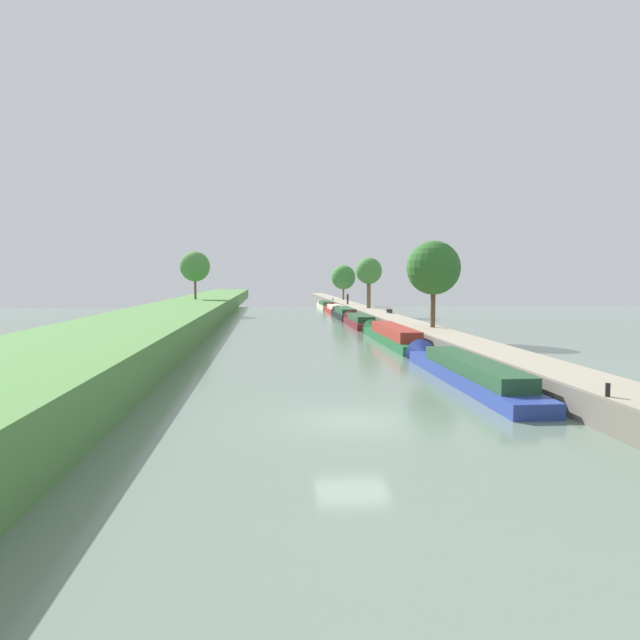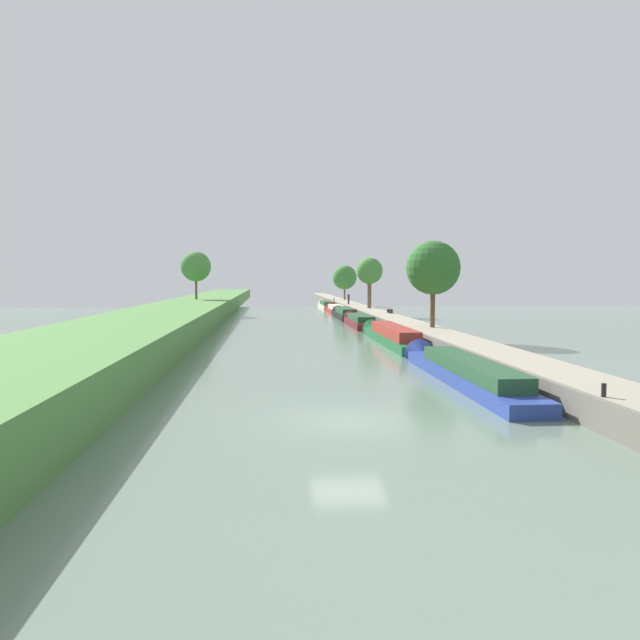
% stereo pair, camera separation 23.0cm
% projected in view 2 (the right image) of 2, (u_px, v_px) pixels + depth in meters
% --- Properties ---
extents(ground_plane, '(160.00, 160.00, 0.00)m').
position_uv_depth(ground_plane, '(348.00, 421.00, 20.18)').
color(ground_plane, slate).
extents(right_towpath, '(3.04, 260.00, 1.02)m').
position_uv_depth(right_towpath, '(611.00, 402.00, 20.92)').
color(right_towpath, '#9E937F').
rests_on(right_towpath, ground_plane).
extents(stone_quay, '(0.25, 260.00, 1.07)m').
position_uv_depth(stone_quay, '(566.00, 402.00, 20.78)').
color(stone_quay, '#6B665B').
rests_on(stone_quay, ground_plane).
extents(narrowboat_blue, '(1.88, 15.91, 1.82)m').
position_uv_depth(narrowboat_blue, '(460.00, 370.00, 28.10)').
color(narrowboat_blue, '#283D93').
rests_on(narrowboat_blue, ground_plane).
extents(narrowboat_green, '(1.89, 16.27, 1.95)m').
position_uv_depth(narrowboat_green, '(390.00, 335.00, 44.73)').
color(narrowboat_green, '#1E6033').
rests_on(narrowboat_green, ground_plane).
extents(narrowboat_maroon, '(2.05, 11.41, 1.95)m').
position_uv_depth(narrowboat_maroon, '(359.00, 321.00, 60.02)').
color(narrowboat_maroon, maroon).
rests_on(narrowboat_maroon, ground_plane).
extents(narrowboat_black, '(1.97, 12.35, 1.94)m').
position_uv_depth(narrowboat_black, '(344.00, 314.00, 71.61)').
color(narrowboat_black, black).
rests_on(narrowboat_black, ground_plane).
extents(narrowboat_red, '(1.94, 11.10, 1.85)m').
position_uv_depth(narrowboat_red, '(335.00, 309.00, 83.34)').
color(narrowboat_red, maroon).
rests_on(narrowboat_red, ground_plane).
extents(narrowboat_cream, '(2.01, 12.73, 1.91)m').
position_uv_depth(narrowboat_cream, '(326.00, 305.00, 95.84)').
color(narrowboat_cream, beige).
rests_on(narrowboat_cream, ground_plane).
extents(tree_rightbank_midnear, '(4.22, 4.22, 6.77)m').
position_uv_depth(tree_rightbank_midnear, '(433.00, 268.00, 45.96)').
color(tree_rightbank_midnear, brown).
rests_on(tree_rightbank_midnear, right_towpath).
extents(tree_rightbank_midfar, '(3.38, 3.38, 6.48)m').
position_uv_depth(tree_rightbank_midfar, '(369.00, 271.00, 75.23)').
color(tree_rightbank_midfar, brown).
rests_on(tree_rightbank_midfar, right_towpath).
extents(tree_rightbank_far, '(4.28, 4.28, 6.11)m').
position_uv_depth(tree_rightbank_far, '(345.00, 277.00, 104.27)').
color(tree_rightbank_far, brown).
rests_on(tree_rightbank_far, right_towpath).
extents(tree_leftbank_downstream, '(4.01, 4.01, 6.39)m').
position_uv_depth(tree_leftbank_downstream, '(196.00, 267.00, 78.57)').
color(tree_leftbank_downstream, brown).
rests_on(tree_leftbank_downstream, left_grassy_bank).
extents(person_walking, '(0.34, 0.34, 1.66)m').
position_uv_depth(person_walking, '(349.00, 298.00, 86.44)').
color(person_walking, '#282D42').
rests_on(person_walking, right_towpath).
extents(mooring_bollard_near, '(0.16, 0.16, 0.45)m').
position_uv_depth(mooring_bollard_near, '(604.00, 390.00, 19.20)').
color(mooring_bollard_near, black).
rests_on(mooring_bollard_near, right_towpath).
extents(mooring_bollard_far, '(0.16, 0.16, 0.45)m').
position_uv_depth(mooring_bollard_far, '(334.00, 299.00, 101.25)').
color(mooring_bollard_far, black).
rests_on(mooring_bollard_far, right_towpath).
extents(park_bench, '(0.44, 1.50, 0.47)m').
position_uv_depth(park_bench, '(390.00, 310.00, 65.07)').
color(park_bench, '#333338').
rests_on(park_bench, right_towpath).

